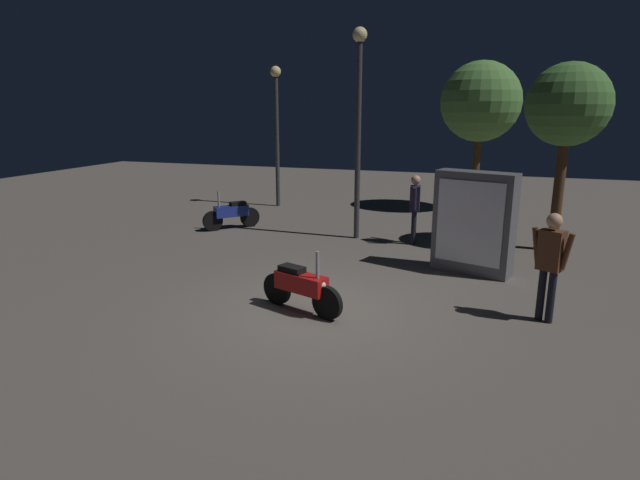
{
  "coord_description": "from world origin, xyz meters",
  "views": [
    {
      "loc": [
        2.64,
        -7.8,
        3.33
      ],
      "look_at": [
        -0.24,
        0.87,
        1.0
      ],
      "focal_mm": 29.11,
      "sensor_mm": 36.0,
      "label": 1
    }
  ],
  "objects_px": {
    "person_rider_beside": "(415,203)",
    "streetlamp_near": "(277,118)",
    "streetlamp_far": "(359,109)",
    "motorcycle_blue_parked_left": "(232,214)",
    "person_bystander_far": "(550,257)",
    "motorcycle_red_foreground": "(301,287)",
    "kiosk_billboard": "(474,223)"
  },
  "relations": [
    {
      "from": "person_rider_beside",
      "to": "streetlamp_near",
      "type": "relative_size",
      "value": 0.37
    },
    {
      "from": "person_rider_beside",
      "to": "streetlamp_far",
      "type": "distance_m",
      "value": 2.72
    },
    {
      "from": "streetlamp_near",
      "to": "streetlamp_far",
      "type": "distance_m",
      "value": 5.23
    },
    {
      "from": "motorcycle_blue_parked_left",
      "to": "streetlamp_far",
      "type": "height_order",
      "value": "streetlamp_far"
    },
    {
      "from": "person_rider_beside",
      "to": "person_bystander_far",
      "type": "distance_m",
      "value": 5.05
    },
    {
      "from": "streetlamp_near",
      "to": "motorcycle_red_foreground",
      "type": "bearing_deg",
      "value": -64.89
    },
    {
      "from": "streetlamp_near",
      "to": "streetlamp_far",
      "type": "relative_size",
      "value": 0.9
    },
    {
      "from": "streetlamp_near",
      "to": "kiosk_billboard",
      "type": "xyz_separation_m",
      "value": [
        6.76,
        -5.74,
        -1.94
      ]
    },
    {
      "from": "motorcycle_blue_parked_left",
      "to": "person_rider_beside",
      "type": "distance_m",
      "value": 5.17
    },
    {
      "from": "person_bystander_far",
      "to": "streetlamp_far",
      "type": "height_order",
      "value": "streetlamp_far"
    },
    {
      "from": "motorcycle_blue_parked_left",
      "to": "person_bystander_far",
      "type": "relative_size",
      "value": 0.73
    },
    {
      "from": "person_rider_beside",
      "to": "person_bystander_far",
      "type": "relative_size",
      "value": 0.98
    },
    {
      "from": "streetlamp_near",
      "to": "streetlamp_far",
      "type": "xyz_separation_m",
      "value": [
        3.76,
        -3.63,
        0.3
      ]
    },
    {
      "from": "person_rider_beside",
      "to": "kiosk_billboard",
      "type": "distance_m",
      "value": 2.46
    },
    {
      "from": "person_bystander_far",
      "to": "streetlamp_far",
      "type": "xyz_separation_m",
      "value": [
        -4.24,
        4.39,
        2.23
      ]
    },
    {
      "from": "motorcycle_red_foreground",
      "to": "motorcycle_blue_parked_left",
      "type": "bearing_deg",
      "value": 147.86
    },
    {
      "from": "motorcycle_blue_parked_left",
      "to": "person_bystander_far",
      "type": "height_order",
      "value": "person_bystander_far"
    },
    {
      "from": "person_bystander_far",
      "to": "streetlamp_near",
      "type": "height_order",
      "value": "streetlamp_near"
    },
    {
      "from": "motorcycle_red_foreground",
      "to": "kiosk_billboard",
      "type": "height_order",
      "value": "kiosk_billboard"
    },
    {
      "from": "person_rider_beside",
      "to": "person_bystander_far",
      "type": "xyz_separation_m",
      "value": [
        2.73,
        -4.24,
        0.02
      ]
    },
    {
      "from": "motorcycle_red_foreground",
      "to": "streetlamp_near",
      "type": "xyz_separation_m",
      "value": [
        -4.15,
        8.86,
        2.56
      ]
    },
    {
      "from": "person_bystander_far",
      "to": "kiosk_billboard",
      "type": "distance_m",
      "value": 2.6
    },
    {
      "from": "kiosk_billboard",
      "to": "motorcycle_blue_parked_left",
      "type": "bearing_deg",
      "value": 0.68
    },
    {
      "from": "motorcycle_red_foreground",
      "to": "person_rider_beside",
      "type": "bearing_deg",
      "value": 97.59
    },
    {
      "from": "motorcycle_red_foreground",
      "to": "person_bystander_far",
      "type": "bearing_deg",
      "value": 32.42
    },
    {
      "from": "person_bystander_far",
      "to": "streetlamp_near",
      "type": "bearing_deg",
      "value": -105.9
    },
    {
      "from": "motorcycle_red_foreground",
      "to": "person_bystander_far",
      "type": "distance_m",
      "value": 3.99
    },
    {
      "from": "person_bystander_far",
      "to": "person_rider_beside",
      "type": "bearing_deg",
      "value": -118.12
    },
    {
      "from": "motorcycle_blue_parked_left",
      "to": "streetlamp_near",
      "type": "relative_size",
      "value": 0.28
    },
    {
      "from": "person_bystander_far",
      "to": "kiosk_billboard",
      "type": "bearing_deg",
      "value": -122.17
    },
    {
      "from": "motorcycle_red_foreground",
      "to": "kiosk_billboard",
      "type": "xyz_separation_m",
      "value": [
        2.6,
        3.13,
        0.61
      ]
    },
    {
      "from": "streetlamp_far",
      "to": "kiosk_billboard",
      "type": "height_order",
      "value": "streetlamp_far"
    }
  ]
}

